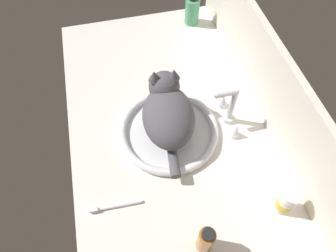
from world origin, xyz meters
TOP-DOWN VIEW (x-y plane):
  - countertop at (0.00, 0.00)cm, footprint 119.60×68.08cm
  - backsplash_wall at (0.00, 35.24)cm, footprint 119.60×2.40cm
  - sink_basin at (5.63, -0.17)cm, footprint 34.77×34.77cm
  - faucet at (5.63, 21.44)cm, footprint 16.66×9.50cm
  - cat at (3.56, 0.05)cm, footprint 34.33×19.48cm
  - pill_bottle at (39.73, 26.88)cm, footprint 4.79×4.79cm
  - soap_pump_bottle at (-49.73, 24.06)cm, footprint 6.25×6.25cm
  - amber_bottle at (44.52, 0.78)cm, footprint 4.44×4.44cm
  - toothbrush at (27.86, -22.07)cm, footprint 1.74×15.92cm

SIDE VIEW (x-z plane):
  - countertop at x=0.00cm, z-range 0.00..3.00cm
  - toothbrush at x=27.86cm, z-range 2.78..4.48cm
  - sink_basin at x=5.63cm, z-range 2.84..5.61cm
  - pill_bottle at x=39.73cm, z-range 2.62..13.36cm
  - soap_pump_bottle at x=-49.73cm, z-range 1.04..17.49cm
  - amber_bottle at x=44.52cm, z-range 2.64..16.06cm
  - faucet at x=5.63cm, z-range 1.00..18.12cm
  - cat at x=3.56cm, z-range 4.07..22.18cm
  - backsplash_wall at x=0.00cm, z-range 0.00..30.99cm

